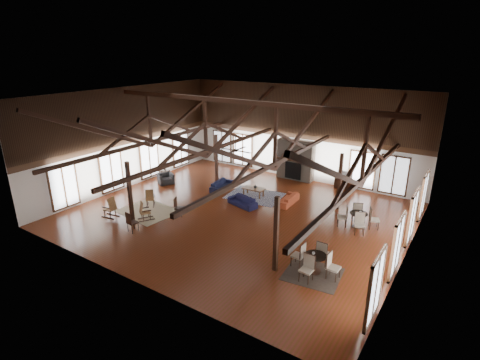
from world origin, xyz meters
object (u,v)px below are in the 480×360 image
Objects in this scene: sofa_navy_left at (222,185)px; cafe_table_far at (358,217)px; sofa_orange at (287,199)px; armchair at (166,179)px; sofa_navy_front at (242,201)px; coffee_table at (253,189)px; tv_console at (345,184)px; cafe_table_near at (315,260)px.

sofa_navy_left is 8.43m from cafe_table_far.
sofa_orange is (4.30, 0.23, -0.00)m from sofa_navy_left.
sofa_navy_front is at bearing -63.76° from armchair.
tv_console reaches higher than coffee_table.
cafe_table_far reaches higher than sofa_orange.
tv_console is at bearing -31.87° from armchair.
cafe_table_near reaches higher than sofa_orange.
armchair is 12.03m from cafe_table_far.
cafe_table_near is at bearing 33.30° from sofa_orange.
sofa_orange is 2.15m from coffee_table.
coffee_table is 1.07× the size of tv_console.
armchair is at bearing 99.74° from sofa_navy_left.
armchair reaches higher than sofa_orange.
coffee_table is at bearing 138.14° from cafe_table_near.
sofa_orange is 4.19m from cafe_table_far.
sofa_navy_left is at bearing 176.27° from cafe_table_far.
coffee_table is at bearing 113.48° from sofa_navy_front.
cafe_table_far is (8.40, -0.55, 0.24)m from sofa_navy_left.
cafe_table_near is at bearing -78.09° from tv_console.
cafe_table_near is at bearing -80.08° from armchair.
sofa_orange is at bearing -93.66° from sofa_navy_left.
cafe_table_far is at bearing 87.37° from cafe_table_near.
coffee_table is 0.66× the size of cafe_table_far.
tv_console is (1.88, 4.06, 0.04)m from sofa_orange.
sofa_navy_front is 1.33× the size of coffee_table.
cafe_table_far reaches higher than coffee_table.
armchair is at bearing -177.54° from cafe_table_far.
sofa_navy_left is (-2.41, 1.41, 0.01)m from sofa_navy_front.
sofa_navy_left is 7.51m from tv_console.
sofa_navy_front is 1.81× the size of armchair.
armchair is (-3.62, -1.06, 0.05)m from sofa_navy_left.
tv_console is (6.17, 4.28, 0.04)m from sofa_navy_left.
sofa_navy_front is 2.50m from sofa_orange.
sofa_navy_left reaches higher than sofa_orange.
cafe_table_far is at bearing 22.52° from sofa_navy_front.
sofa_navy_front is at bearing -171.86° from cafe_table_far.
sofa_orange is 4.47m from tv_console.
cafe_table_far is (12.02, 0.52, 0.20)m from armchair.
sofa_navy_front is 6.03m from armchair.
cafe_table_far is at bearing -8.56° from coffee_table.
coffee_table is 5.77m from tv_console.
tv_console is at bearing 101.91° from cafe_table_near.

